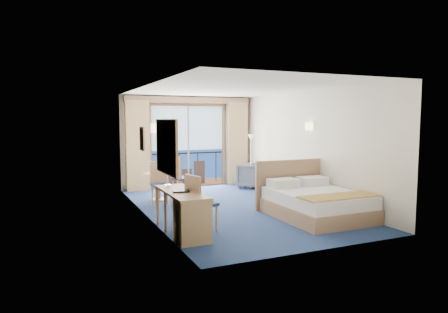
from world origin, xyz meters
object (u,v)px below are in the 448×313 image
floor_lamp (251,147)px  desk (190,215)px  table_chair_b (160,181)px  table_chair_a (180,175)px  desk_chair (198,200)px  bed (315,202)px  round_table (159,179)px  armchair (252,175)px  nightstand (303,191)px

floor_lamp → desk: 5.33m
desk → table_chair_b: (0.25, 2.86, 0.16)m
table_chair_a → table_chair_b: 0.83m
desk_chair → bed: bearing=-105.6°
floor_lamp → desk: (-3.29, -4.12, -0.78)m
bed → table_chair_b: 3.58m
table_chair_b → round_table: bearing=78.5°
desk → armchair: bearing=51.2°
armchair → desk: size_ratio=0.50×
round_table → table_chair_b: (-0.13, -0.61, 0.06)m
round_table → table_chair_b: size_ratio=0.74×
nightstand → desk: 3.88m
bed → table_chair_b: bearing=137.8°
table_chair_b → bed: bearing=-42.1°
armchair → floor_lamp: bearing=-14.7°
round_table → bed: bearing=-50.1°
floor_lamp → round_table: bearing=-167.6°
desk_chair → round_table: desk_chair is taller
nightstand → round_table: bearing=150.6°
armchair → round_table: bearing=-35.4°
round_table → table_chair_a: table_chair_a is taller
nightstand → desk_chair: 3.47m
bed → desk_chair: (-2.60, -0.09, 0.28)m
round_table → table_chair_b: bearing=-101.6°
bed → round_table: bed is taller
floor_lamp → table_chair_b: bearing=-157.6°
desk → table_chair_b: size_ratio=1.56×
bed → nightstand: size_ratio=3.67×
armchair → round_table: 3.04m
table_chair_a → armchair: bearing=-86.8°
nightstand → desk: bearing=-153.6°
desk_chair → nightstand: bearing=-84.6°
nightstand → desk_chair: desk_chair is taller
armchair → desk: 5.32m
armchair → table_chair_b: (-3.09, -1.28, 0.22)m
armchair → desk_chair: bearing=2.9°
bed → armchair: bearing=83.1°
bed → nightstand: bearing=65.0°
floor_lamp → table_chair_b: size_ratio=1.52×
armchair → table_chair_a: table_chair_a is taller
round_table → table_chair_a: size_ratio=0.70×
desk → table_chair_a: 3.50m
table_chair_b → table_chair_a: bearing=38.4°
bed → desk: size_ratio=1.29×
bed → desk_chair: size_ratio=2.00×
bed → desk_chair: 2.62m
floor_lamp → table_chair_b: floor_lamp is taller
floor_lamp → desk_chair: 4.83m
armchair → table_chair_b: table_chair_b is taller
bed → desk: bed is taller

